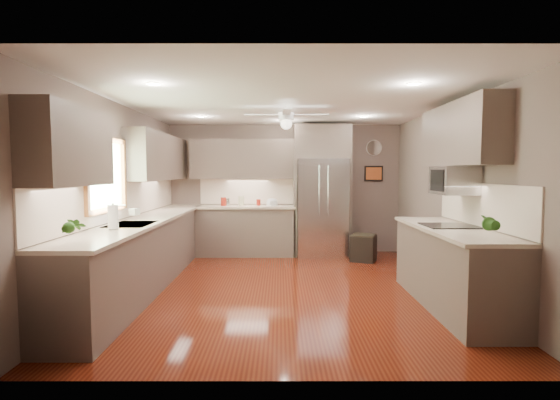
{
  "coord_description": "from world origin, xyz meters",
  "views": [
    {
      "loc": [
        -0.09,
        -5.47,
        1.58
      ],
      "look_at": [
        -0.09,
        0.6,
        1.16
      ],
      "focal_mm": 26.0,
      "sensor_mm": 36.0,
      "label": 1
    }
  ],
  "objects_px": {
    "potted_plant_left": "(71,226)",
    "soap_bottle": "(135,211)",
    "canister_d": "(258,202)",
    "refrigerator": "(322,193)",
    "bowl": "(272,204)",
    "microwave": "(454,180)",
    "stool": "(363,248)",
    "canister_b": "(228,202)",
    "potted_plant_right": "(489,223)",
    "canister_a": "(223,202)",
    "paper_towel": "(113,217)",
    "canister_c": "(241,201)"
  },
  "relations": [
    {
      "from": "potted_plant_left",
      "to": "potted_plant_right",
      "type": "distance_m",
      "value": 3.86
    },
    {
      "from": "canister_a",
      "to": "stool",
      "type": "xyz_separation_m",
      "value": [
        2.56,
        -0.56,
        -0.78
      ]
    },
    {
      "from": "stool",
      "to": "canister_b",
      "type": "bearing_deg",
      "value": 166.65
    },
    {
      "from": "canister_d",
      "to": "canister_a",
      "type": "bearing_deg",
      "value": -175.97
    },
    {
      "from": "canister_a",
      "to": "bowl",
      "type": "distance_m",
      "value": 0.93
    },
    {
      "from": "canister_b",
      "to": "canister_d",
      "type": "xyz_separation_m",
      "value": [
        0.59,
        0.01,
        -0.01
      ]
    },
    {
      "from": "microwave",
      "to": "stool",
      "type": "bearing_deg",
      "value": 105.99
    },
    {
      "from": "canister_c",
      "to": "stool",
      "type": "distance_m",
      "value": 2.42
    },
    {
      "from": "canister_d",
      "to": "paper_towel",
      "type": "distance_m",
      "value": 3.52
    },
    {
      "from": "potted_plant_left",
      "to": "bowl",
      "type": "bearing_deg",
      "value": 67.38
    },
    {
      "from": "canister_b",
      "to": "potted_plant_left",
      "type": "xyz_separation_m",
      "value": [
        -0.86,
        -4.14,
        0.09
      ]
    },
    {
      "from": "canister_c",
      "to": "microwave",
      "type": "relative_size",
      "value": 0.34
    },
    {
      "from": "canister_c",
      "to": "refrigerator",
      "type": "bearing_deg",
      "value": -1.76
    },
    {
      "from": "soap_bottle",
      "to": "bowl",
      "type": "bearing_deg",
      "value": 49.5
    },
    {
      "from": "canister_a",
      "to": "canister_c",
      "type": "height_order",
      "value": "canister_c"
    },
    {
      "from": "canister_b",
      "to": "paper_towel",
      "type": "bearing_deg",
      "value": -105.37
    },
    {
      "from": "potted_plant_right",
      "to": "paper_towel",
      "type": "height_order",
      "value": "potted_plant_right"
    },
    {
      "from": "canister_c",
      "to": "canister_b",
      "type": "bearing_deg",
      "value": 173.65
    },
    {
      "from": "refrigerator",
      "to": "soap_bottle",
      "type": "bearing_deg",
      "value": -142.81
    },
    {
      "from": "canister_a",
      "to": "canister_c",
      "type": "distance_m",
      "value": 0.34
    },
    {
      "from": "canister_c",
      "to": "canister_d",
      "type": "relative_size",
      "value": 1.55
    },
    {
      "from": "canister_b",
      "to": "refrigerator",
      "type": "bearing_deg",
      "value": -2.44
    },
    {
      "from": "potted_plant_left",
      "to": "soap_bottle",
      "type": "bearing_deg",
      "value": 93.68
    },
    {
      "from": "paper_towel",
      "to": "stool",
      "type": "bearing_deg",
      "value": 37.73
    },
    {
      "from": "potted_plant_right",
      "to": "stool",
      "type": "height_order",
      "value": "potted_plant_right"
    },
    {
      "from": "canister_d",
      "to": "soap_bottle",
      "type": "xyz_separation_m",
      "value": [
        -1.58,
        -2.19,
        0.04
      ]
    },
    {
      "from": "stool",
      "to": "paper_towel",
      "type": "bearing_deg",
      "value": -142.27
    },
    {
      "from": "paper_towel",
      "to": "bowl",
      "type": "bearing_deg",
      "value": 61.36
    },
    {
      "from": "refrigerator",
      "to": "microwave",
      "type": "height_order",
      "value": "refrigerator"
    },
    {
      "from": "bowl",
      "to": "potted_plant_right",
      "type": "bearing_deg",
      "value": -60.82
    },
    {
      "from": "canister_a",
      "to": "potted_plant_right",
      "type": "height_order",
      "value": "potted_plant_right"
    },
    {
      "from": "canister_c",
      "to": "refrigerator",
      "type": "distance_m",
      "value": 1.53
    },
    {
      "from": "potted_plant_left",
      "to": "canister_b",
      "type": "bearing_deg",
      "value": 78.22
    },
    {
      "from": "refrigerator",
      "to": "paper_towel",
      "type": "distance_m",
      "value": 4.09
    },
    {
      "from": "canister_a",
      "to": "canister_b",
      "type": "relative_size",
      "value": 1.14
    },
    {
      "from": "soap_bottle",
      "to": "potted_plant_left",
      "type": "distance_m",
      "value": 1.96
    },
    {
      "from": "microwave",
      "to": "soap_bottle",
      "type": "bearing_deg",
      "value": 171.62
    },
    {
      "from": "canister_a",
      "to": "refrigerator",
      "type": "distance_m",
      "value": 1.87
    },
    {
      "from": "refrigerator",
      "to": "microwave",
      "type": "xyz_separation_m",
      "value": [
        1.33,
        -2.71,
        0.29
      ]
    },
    {
      "from": "stool",
      "to": "potted_plant_right",
      "type": "bearing_deg",
      "value": -81.15
    },
    {
      "from": "soap_bottle",
      "to": "potted_plant_left",
      "type": "height_order",
      "value": "potted_plant_left"
    },
    {
      "from": "canister_a",
      "to": "soap_bottle",
      "type": "relative_size",
      "value": 0.78
    },
    {
      "from": "canister_d",
      "to": "paper_towel",
      "type": "bearing_deg",
      "value": -114.57
    },
    {
      "from": "potted_plant_left",
      "to": "refrigerator",
      "type": "xyz_separation_m",
      "value": [
        2.65,
        4.06,
        0.09
      ]
    },
    {
      "from": "potted_plant_left",
      "to": "potted_plant_right",
      "type": "xyz_separation_m",
      "value": [
        3.86,
        0.26,
        -0.01
      ]
    },
    {
      "from": "bowl",
      "to": "stool",
      "type": "bearing_deg",
      "value": -18.89
    },
    {
      "from": "potted_plant_left",
      "to": "bowl",
      "type": "xyz_separation_m",
      "value": [
        1.71,
        4.1,
        -0.14
      ]
    },
    {
      "from": "canister_b",
      "to": "microwave",
      "type": "height_order",
      "value": "microwave"
    },
    {
      "from": "canister_a",
      "to": "bowl",
      "type": "height_order",
      "value": "canister_a"
    },
    {
      "from": "soap_bottle",
      "to": "potted_plant_right",
      "type": "xyz_separation_m",
      "value": [
        3.98,
        -1.69,
        0.05
      ]
    }
  ]
}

